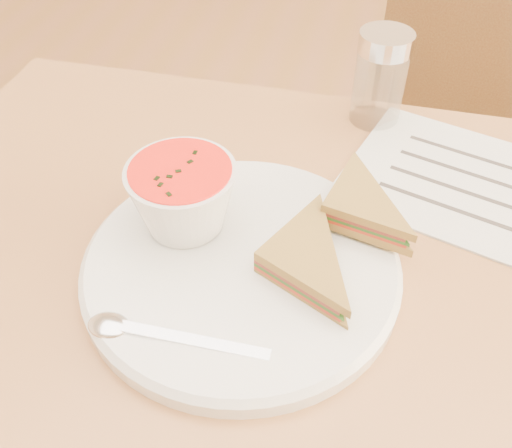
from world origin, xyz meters
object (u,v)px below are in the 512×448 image
(plate, at_px, (241,267))
(condiment_shaker, at_px, (380,78))
(soup_bowl, at_px, (183,200))
(chair_far, at_px, (426,224))

(plate, relative_size, condiment_shaker, 2.59)
(plate, distance_m, soup_bowl, 0.09)
(condiment_shaker, bearing_deg, chair_far, 51.97)
(plate, bearing_deg, soup_bowl, 153.57)
(chair_far, relative_size, soup_bowl, 7.87)
(soup_bowl, bearing_deg, chair_far, 55.33)
(plate, relative_size, soup_bowl, 2.87)
(chair_far, height_order, condiment_shaker, condiment_shaker)
(chair_far, relative_size, condiment_shaker, 7.08)
(chair_far, height_order, soup_bowl, chair_far)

